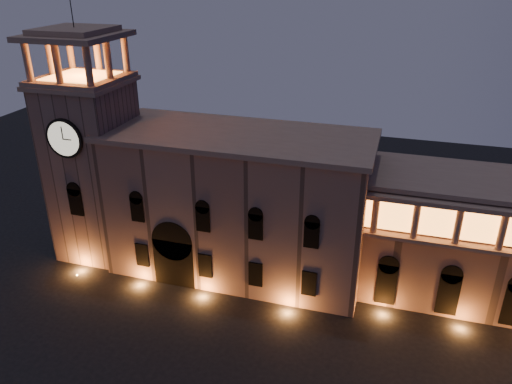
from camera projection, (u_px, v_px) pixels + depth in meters
government_building at (237, 204)px, 59.28m from camera, size 30.80×12.80×17.60m
clock_tower at (94, 162)px, 61.70m from camera, size 9.80×9.80×32.40m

